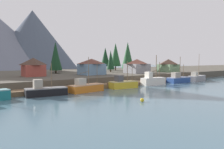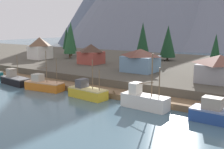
% 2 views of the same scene
% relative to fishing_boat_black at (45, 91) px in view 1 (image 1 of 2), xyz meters
% --- Properties ---
extents(ground_plane, '(400.00, 400.00, 1.00)m').
position_rel_fishing_boat_black_xyz_m(ground_plane, '(21.08, 22.00, -1.54)').
color(ground_plane, '#476675').
extents(dock, '(80.00, 4.00, 1.60)m').
position_rel_fishing_boat_black_xyz_m(dock, '(21.08, 3.99, -0.54)').
color(dock, brown).
rests_on(dock, ground_plane).
extents(shoreline_bank, '(400.00, 56.00, 2.50)m').
position_rel_fishing_boat_black_xyz_m(shoreline_bank, '(21.08, 34.00, 0.21)').
color(shoreline_bank, '#4C473D').
rests_on(shoreline_bank, ground_plane).
extents(mountain_far_ridge, '(72.48, 72.48, 47.45)m').
position_rel_fishing_boat_black_xyz_m(mountain_far_ridge, '(38.76, 139.66, 22.68)').
color(mountain_far_ridge, '#475160').
rests_on(mountain_far_ridge, ground_plane).
extents(fishing_boat_black, '(8.46, 3.75, 6.68)m').
position_rel_fishing_boat_black_xyz_m(fishing_boat_black, '(0.00, 0.00, 0.00)').
color(fishing_boat_black, black).
rests_on(fishing_boat_black, ground_plane).
extents(fishing_boat_orange, '(8.48, 3.84, 8.07)m').
position_rel_fishing_boat_black_xyz_m(fishing_boat_orange, '(9.40, -0.09, 0.04)').
color(fishing_boat_orange, '#CC6B1E').
rests_on(fishing_boat_orange, ground_plane).
extents(fishing_boat_yellow, '(7.66, 3.44, 7.08)m').
position_rel_fishing_boat_black_xyz_m(fishing_boat_yellow, '(20.60, 0.15, 0.07)').
color(fishing_boat_yellow, gold).
rests_on(fishing_boat_yellow, ground_plane).
extents(fishing_boat_white, '(7.78, 2.98, 8.75)m').
position_rel_fishing_boat_black_xyz_m(fishing_boat_white, '(31.99, 0.40, 0.28)').
color(fishing_boat_white, silver).
rests_on(fishing_boat_white, ground_plane).
extents(fishing_boat_blue, '(8.28, 3.29, 8.43)m').
position_rel_fishing_boat_black_xyz_m(fishing_boat_blue, '(43.60, 0.22, 0.11)').
color(fishing_boat_blue, navy).
rests_on(fishing_boat_blue, ground_plane).
extents(fishing_boat_grey, '(8.57, 4.30, 9.35)m').
position_rel_fishing_boat_black_xyz_m(fishing_boat_grey, '(52.95, -0.34, 0.08)').
color(fishing_boat_grey, gray).
rests_on(fishing_boat_grey, ground_plane).
extents(house_grey, '(7.74, 7.35, 5.14)m').
position_rel_fishing_boat_black_xyz_m(house_grey, '(39.67, 15.61, 4.08)').
color(house_grey, gray).
rests_on(house_grey, shoreline_bank).
extents(house_red, '(6.04, 5.91, 5.47)m').
position_rel_fishing_boat_black_xyz_m(house_red, '(4.14, 21.95, 4.26)').
color(house_red, '#9E4238').
rests_on(house_red, shoreline_bank).
extents(house_blue, '(7.72, 6.85, 5.24)m').
position_rel_fishing_boat_black_xyz_m(house_blue, '(21.77, 18.01, 4.13)').
color(house_blue, '#6689A8').
rests_on(house_blue, shoreline_bank).
extents(house_green, '(6.45, 7.00, 5.16)m').
position_rel_fishing_boat_black_xyz_m(house_green, '(54.89, 13.61, 4.10)').
color(house_green, '#6B8E66').
rests_on(house_green, shoreline_bank).
extents(conifer_near_left, '(4.38, 4.38, 10.61)m').
position_rel_fishing_boat_black_xyz_m(conifer_near_left, '(43.09, 41.20, 7.70)').
color(conifer_near_left, '#4C3823').
rests_on(conifer_near_left, shoreline_bank).
extents(conifer_near_right, '(4.85, 4.85, 10.58)m').
position_rel_fishing_boat_black_xyz_m(conifer_near_right, '(18.75, 40.92, 7.25)').
color(conifer_near_right, '#4C3823').
rests_on(conifer_near_right, shoreline_bank).
extents(conifer_mid_left, '(3.14, 3.14, 8.70)m').
position_rel_fishing_boat_black_xyz_m(conifer_mid_left, '(36.02, 27.06, 6.30)').
color(conifer_mid_left, '#4C3823').
rests_on(conifer_mid_left, shoreline_bank).
extents(conifer_back_left, '(5.01, 5.01, 12.49)m').
position_rel_fishing_boat_black_xyz_m(conifer_back_left, '(45.25, 36.07, 8.68)').
color(conifer_back_left, '#4C3823').
rests_on(conifer_back_left, shoreline_bank).
extents(conifer_back_right, '(4.38, 4.38, 11.43)m').
position_rel_fishing_boat_black_xyz_m(conifer_back_right, '(14.97, 31.81, 7.71)').
color(conifer_back_right, '#4C3823').
rests_on(conifer_back_right, shoreline_bank).
extents(conifer_centre, '(5.29, 5.29, 12.46)m').
position_rel_fishing_boat_black_xyz_m(conifer_centre, '(45.89, 28.24, 8.26)').
color(conifer_centre, '#4C3823').
rests_on(conifer_centre, shoreline_bank).
extents(channel_buoy, '(0.70, 0.70, 0.70)m').
position_rel_fishing_boat_black_xyz_m(channel_buoy, '(11.46, -16.49, -0.69)').
color(channel_buoy, gold).
rests_on(channel_buoy, ground_plane).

